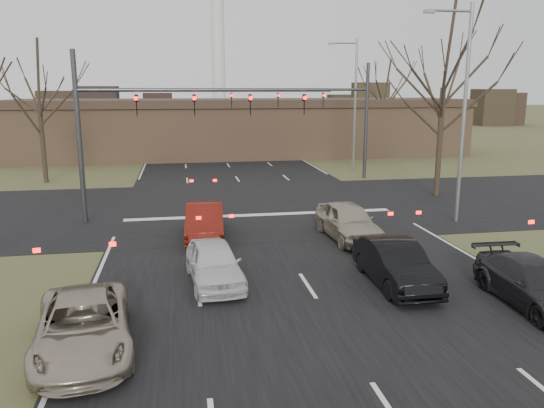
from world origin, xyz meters
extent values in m
plane|color=#50552D|center=(0.00, 0.00, 0.00)|extent=(360.00, 360.00, 0.00)
cube|color=black|center=(0.00, 60.00, 0.01)|extent=(14.00, 300.00, 0.02)
cube|color=black|center=(0.00, 15.00, 0.01)|extent=(200.00, 14.00, 0.02)
cube|color=#8C684B|center=(2.00, 38.00, 2.30)|extent=(42.00, 10.00, 4.60)
cube|color=#38281E|center=(2.00, 38.00, 4.95)|extent=(42.40, 10.40, 0.70)
cylinder|color=silver|center=(6.00, 120.00, 17.00)|extent=(3.20, 3.20, 34.00)
cylinder|color=#383A3D|center=(-8.50, 13.00, 4.00)|extent=(0.24, 0.24, 8.00)
cylinder|color=#383A3D|center=(-2.50, 13.00, 6.20)|extent=(12.00, 0.18, 0.18)
imported|color=black|center=(-5.83, 13.00, 5.50)|extent=(0.16, 0.20, 1.00)
imported|color=black|center=(-3.17, 13.00, 5.50)|extent=(0.16, 0.20, 1.00)
imported|color=black|center=(-0.50, 13.00, 5.50)|extent=(0.16, 0.20, 1.00)
imported|color=black|center=(2.17, 13.00, 5.50)|extent=(0.16, 0.20, 1.00)
cylinder|color=#383A3D|center=(9.00, 23.00, 4.00)|extent=(0.24, 0.24, 8.00)
cylinder|color=#383A3D|center=(3.50, 23.00, 6.20)|extent=(11.00, 0.18, 0.18)
imported|color=black|center=(5.86, 23.00, 5.50)|extent=(0.16, 0.20, 1.00)
imported|color=black|center=(2.71, 23.00, 5.50)|extent=(0.16, 0.20, 1.00)
imported|color=black|center=(-0.43, 23.00, 5.50)|extent=(0.16, 0.20, 1.00)
cylinder|color=gray|center=(9.00, 10.00, 5.00)|extent=(0.18, 0.18, 10.00)
cylinder|color=gray|center=(8.00, 10.00, 9.60)|extent=(2.00, 0.12, 0.12)
cube|color=gray|center=(7.00, 10.00, 9.55)|extent=(0.50, 0.25, 0.15)
cylinder|color=gray|center=(9.50, 27.00, 5.00)|extent=(0.18, 0.18, 10.00)
cylinder|color=gray|center=(8.50, 27.00, 9.60)|extent=(2.00, 0.12, 0.12)
cube|color=gray|center=(7.50, 27.00, 9.55)|extent=(0.50, 0.25, 0.15)
cylinder|color=black|center=(11.00, 16.00, 3.16)|extent=(0.32, 0.32, 6.33)
cylinder|color=black|center=(-13.00, 25.00, 2.61)|extent=(0.32, 0.32, 5.23)
cylinder|color=black|center=(15.00, 35.00, 2.48)|extent=(0.32, 0.32, 4.95)
imported|color=#A69B86|center=(-6.38, -0.31, 0.66)|extent=(2.81, 5.03, 1.33)
imported|color=silver|center=(-2.95, 3.81, 0.69)|extent=(1.95, 4.17, 1.38)
imported|color=black|center=(2.82, 2.64, 0.72)|extent=(1.53, 4.35, 1.43)
imported|color=black|center=(6.19, 0.37, 0.67)|extent=(1.98, 4.65, 1.34)
imported|color=#60140D|center=(-3.00, 9.31, 0.73)|extent=(1.78, 4.52, 1.46)
imported|color=#ABA28A|center=(3.00, 8.14, 0.78)|extent=(2.08, 4.65, 1.55)
camera|label=1|loc=(-3.92, -12.75, 6.26)|focal=35.00mm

